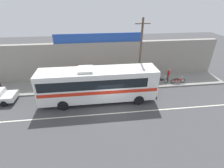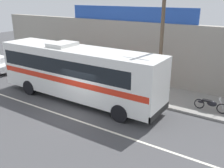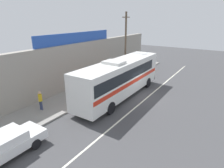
% 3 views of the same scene
% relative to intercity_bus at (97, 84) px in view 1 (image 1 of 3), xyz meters
% --- Properties ---
extents(ground_plane, '(70.00, 70.00, 0.00)m').
position_rel_intercity_bus_xyz_m(ground_plane, '(1.28, -1.58, -2.07)').
color(ground_plane, '#444447').
extents(sidewalk_slab, '(30.00, 3.60, 0.14)m').
position_rel_intercity_bus_xyz_m(sidewalk_slab, '(1.28, 3.62, -2.00)').
color(sidewalk_slab, gray).
rests_on(sidewalk_slab, ground_plane).
extents(storefront_facade, '(30.00, 0.70, 4.80)m').
position_rel_intercity_bus_xyz_m(storefront_facade, '(1.28, 5.77, 0.33)').
color(storefront_facade, gray).
rests_on(storefront_facade, ground_plane).
extents(storefront_billboard, '(10.97, 0.12, 1.10)m').
position_rel_intercity_bus_xyz_m(storefront_billboard, '(0.56, 5.77, 3.28)').
color(storefront_billboard, '#234CAD').
rests_on(storefront_billboard, storefront_facade).
extents(road_center_stripe, '(30.00, 0.14, 0.01)m').
position_rel_intercity_bus_xyz_m(road_center_stripe, '(1.28, -2.38, -2.06)').
color(road_center_stripe, silver).
rests_on(road_center_stripe, ground_plane).
extents(intercity_bus, '(11.82, 2.66, 3.78)m').
position_rel_intercity_bus_xyz_m(intercity_bus, '(0.00, 0.00, 0.00)').
color(intercity_bus, white).
rests_on(intercity_bus, ground_plane).
extents(utility_pole, '(1.60, 0.22, 7.90)m').
position_rel_intercity_bus_xyz_m(utility_pole, '(4.90, 2.21, 2.16)').
color(utility_pole, brown).
rests_on(utility_pole, sidewalk_slab).
extents(motorcycle_purple, '(1.89, 0.56, 0.94)m').
position_rel_intercity_bus_xyz_m(motorcycle_purple, '(10.13, 2.49, -1.50)').
color(motorcycle_purple, black).
rests_on(motorcycle_purple, sidewalk_slab).
extents(motorcycle_blue, '(1.93, 0.56, 0.94)m').
position_rel_intercity_bus_xyz_m(motorcycle_blue, '(8.03, 2.74, -1.50)').
color(motorcycle_blue, black).
rests_on(motorcycle_blue, sidewalk_slab).
extents(pedestrian_by_curb, '(0.30, 0.48, 1.60)m').
position_rel_intercity_bus_xyz_m(pedestrian_by_curb, '(9.21, 3.41, -1.00)').
color(pedestrian_by_curb, brown).
rests_on(pedestrian_by_curb, sidewalk_slab).
extents(pedestrian_far_right, '(0.30, 0.48, 1.63)m').
position_rel_intercity_bus_xyz_m(pedestrian_far_right, '(-6.22, 3.86, -0.98)').
color(pedestrian_far_right, navy).
rests_on(pedestrian_far_right, sidewalk_slab).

